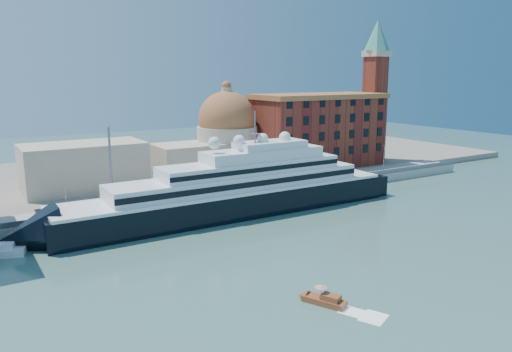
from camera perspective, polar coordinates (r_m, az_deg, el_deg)
ground at (r=93.02m, az=2.02°, el=-8.12°), size 400.00×400.00×0.00m
quay at (r=121.13m, az=-6.97°, el=-2.89°), size 180.00×10.00×2.50m
land at (r=158.48m, az=-13.24°, el=0.23°), size 260.00×72.00×2.00m
quay_fence at (r=116.73m, az=-6.06°, el=-2.48°), size 180.00×0.10×1.20m
superyacht at (r=111.36m, az=-3.91°, el=-2.29°), size 90.92×12.60×27.17m
water_taxi at (r=71.74m, az=7.91°, el=-13.82°), size 4.42×6.45×2.92m
warehouse at (r=161.34m, az=7.16°, el=5.25°), size 43.00×19.00×23.25m
campanile at (r=176.48m, az=13.46°, el=10.43°), size 8.40×8.40×47.00m
church at (r=143.08m, az=-8.76°, el=3.24°), size 66.00×18.00×25.50m
lamp_posts at (r=113.07m, az=-12.53°, el=0.34°), size 120.80×2.40×18.00m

